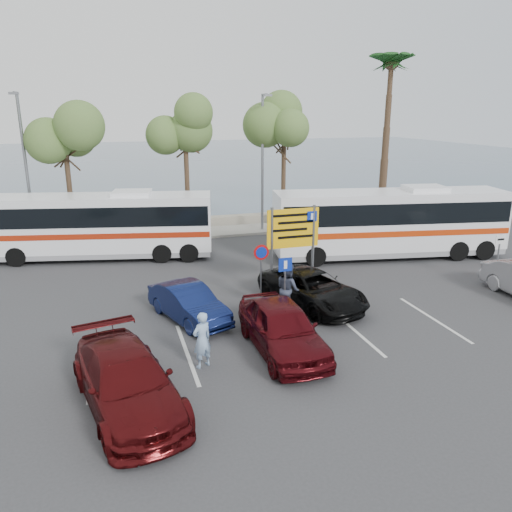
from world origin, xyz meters
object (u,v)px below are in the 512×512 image
object	(u,v)px
pedestrian_far	(288,289)
suv_black	(313,289)
car_blue	(189,303)
coach_bus_left	(101,228)
pedestrian_near	(202,340)
street_lamp_left	(25,163)
car_maroon	(127,381)
street_lamp_right	(263,157)
direction_sign	(293,235)
coach_bus_right	(389,225)
car_red	(282,328)

from	to	relation	value
pedestrian_far	suv_black	bearing A→B (deg)	-78.06
car_blue	suv_black	distance (m)	4.80
coach_bus_left	pedestrian_near	xyz separation A→B (m)	(2.71, -12.50, -0.73)
street_lamp_left	pedestrian_near	bearing A→B (deg)	-68.18
car_maroon	suv_black	bearing A→B (deg)	22.75
street_lamp_right	pedestrian_near	xyz separation A→B (m)	(-6.79, -15.52, -3.74)
direction_sign	pedestrian_near	world-z (taller)	direction_sign
street_lamp_left	car_maroon	distance (m)	17.90
coach_bus_left	coach_bus_right	size ratio (longest dim) A/B	0.95
street_lamp_right	suv_black	size ratio (longest dim) A/B	1.66
direction_sign	pedestrian_near	size ratio (longest dim) A/B	2.09
suv_black	pedestrian_far	world-z (taller)	pedestrian_far
street_lamp_left	direction_sign	size ratio (longest dim) A/B	2.23
car_blue	suv_black	world-z (taller)	suv_black
street_lamp_left	direction_sign	bearing A→B (deg)	-43.17
direction_sign	suv_black	bearing A→B (deg)	-83.42
street_lamp_right	street_lamp_left	bearing A→B (deg)	180.00
coach_bus_right	suv_black	world-z (taller)	coach_bus_right
coach_bus_right	suv_black	xyz separation A→B (m)	(-6.30, -5.00, -1.01)
car_red	direction_sign	bearing A→B (deg)	65.13
car_red	pedestrian_near	bearing A→B (deg)	-174.87
coach_bus_right	pedestrian_near	distance (m)	14.15
coach_bus_right	car_red	xyz separation A→B (m)	(-8.70, -8.23, -0.89)
pedestrian_far	car_blue	bearing A→B (deg)	71.41
direction_sign	suv_black	xyz separation A→B (m)	(0.20, -1.70, -1.76)
car_maroon	car_red	size ratio (longest dim) A/B	1.10
car_blue	coach_bus_left	bearing A→B (deg)	87.50
car_red	pedestrian_far	bearing A→B (deg)	65.51
direction_sign	pedestrian_far	distance (m)	2.81
street_lamp_left	pedestrian_far	bearing A→B (deg)	-51.38
street_lamp_left	street_lamp_right	distance (m)	13.00
car_maroon	suv_black	size ratio (longest dim) A/B	1.06
car_maroon	pedestrian_near	size ratio (longest dim) A/B	2.96
car_maroon	pedestrian_near	xyz separation A→B (m)	(2.21, 1.50, 0.12)
street_lamp_right	car_blue	distance (m)	14.27
street_lamp_left	car_blue	distance (m)	14.18
street_lamp_left	car_red	distance (m)	18.02
street_lamp_right	pedestrian_near	distance (m)	17.35
coach_bus_left	street_lamp_right	bearing A→B (deg)	17.63
car_maroon	pedestrian_near	world-z (taller)	pedestrian_near
pedestrian_far	car_red	bearing A→B (deg)	145.61
coach_bus_right	car_maroon	size ratio (longest dim) A/B	2.32
street_lamp_right	pedestrian_far	bearing A→B (deg)	-103.48
street_lamp_left	street_lamp_right	bearing A→B (deg)	0.00
coach_bus_left	car_red	bearing A→B (deg)	-66.57
car_blue	direction_sign	bearing A→B (deg)	-0.12
car_maroon	pedestrian_far	xyz separation A→B (m)	(6.00, 4.50, 0.25)
pedestrian_near	car_blue	bearing A→B (deg)	-118.49
street_lamp_right	car_maroon	size ratio (longest dim) A/B	1.57
car_red	pedestrian_near	xyz separation A→B (m)	(-2.59, -0.27, 0.07)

